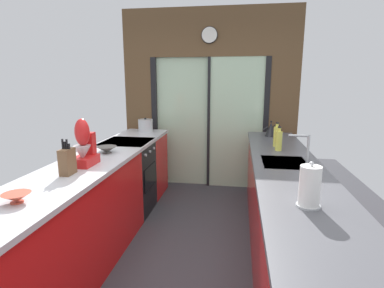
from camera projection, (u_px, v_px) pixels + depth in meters
ground_plane at (191, 243)px, 3.20m from camera, size 5.04×7.60×0.02m
back_wall_unit at (209, 89)px, 4.62m from camera, size 2.64×0.12×2.70m
left_counter_run at (84, 214)px, 2.78m from camera, size 0.62×3.80×0.92m
right_counter_run at (287, 220)px, 2.67m from camera, size 0.62×3.80×0.92m
sink_faucet at (305, 144)px, 2.76m from camera, size 0.19×0.02×0.26m
oven_range at (128, 177)px, 3.86m from camera, size 0.60×0.60×0.92m
mixing_bowl_near at (17, 198)px, 1.89m from camera, size 0.17×0.17×0.06m
mixing_bowl_far at (107, 149)px, 3.17m from camera, size 0.21×0.21×0.07m
knife_block at (67, 161)px, 2.44m from camera, size 0.08×0.14×0.29m
stand_mixer at (84, 147)px, 2.70m from camera, size 0.17×0.27×0.42m
stock_pot at (146, 125)px, 4.46m from camera, size 0.21×0.21×0.21m
kettle at (271, 129)px, 4.09m from camera, size 0.24×0.16×0.21m
soap_bottle_near at (279, 140)px, 3.26m from camera, size 0.07×0.07×0.26m
soap_bottle_far at (277, 136)px, 3.46m from camera, size 0.07×0.07×0.28m
paper_towel_roll at (310, 187)px, 1.81m from camera, size 0.14×0.14×0.28m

